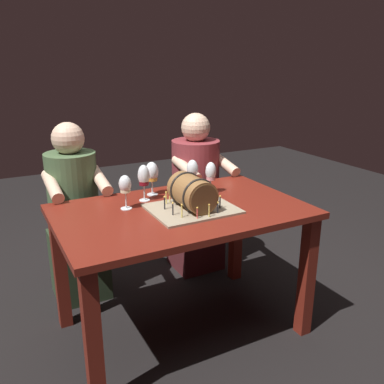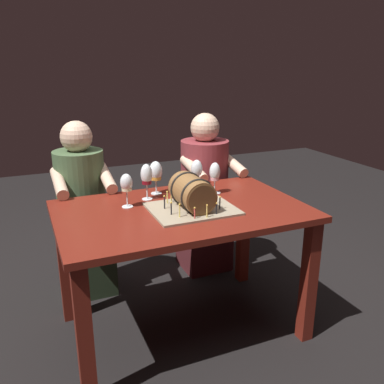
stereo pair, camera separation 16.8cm
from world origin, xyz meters
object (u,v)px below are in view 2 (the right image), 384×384
(dining_table, at_px, (182,228))
(person_seated_left, at_px, (83,219))
(wine_glass_empty, at_px, (197,170))
(wine_glass_rose, at_px, (215,173))
(person_seated_right, at_px, (205,199))
(wine_glass_white, at_px, (126,184))
(wine_glass_amber, at_px, (156,172))
(barrel_cake, at_px, (192,195))
(wine_glass_red, at_px, (146,176))

(dining_table, bearing_deg, person_seated_left, 123.97)
(wine_glass_empty, distance_m, person_seated_left, 0.84)
(wine_glass_rose, bearing_deg, person_seated_right, 71.81)
(wine_glass_white, height_order, wine_glass_amber, wine_glass_amber)
(dining_table, height_order, barrel_cake, barrel_cake)
(barrel_cake, bearing_deg, person_seated_left, 124.64)
(person_seated_left, bearing_deg, person_seated_right, 0.02)
(wine_glass_red, bearing_deg, wine_glass_rose, -7.01)
(person_seated_left, bearing_deg, barrel_cake, -55.36)
(person_seated_left, bearing_deg, wine_glass_empty, -33.58)
(wine_glass_empty, distance_m, person_seated_right, 0.60)
(wine_glass_amber, relative_size, person_seated_right, 0.17)
(wine_glass_amber, bearing_deg, wine_glass_red, -136.07)
(dining_table, relative_size, wine_glass_amber, 6.67)
(dining_table, height_order, wine_glass_white, wine_glass_white)
(wine_glass_amber, relative_size, wine_glass_rose, 1.05)
(person_seated_right, bearing_deg, person_seated_left, -179.98)
(wine_glass_white, relative_size, person_seated_right, 0.16)
(dining_table, height_order, person_seated_left, person_seated_left)
(wine_glass_red, relative_size, person_seated_left, 0.18)
(dining_table, bearing_deg, person_seated_right, 56.03)
(wine_glass_amber, bearing_deg, dining_table, -81.10)
(dining_table, xyz_separation_m, wine_glass_rose, (0.28, 0.17, 0.24))
(wine_glass_amber, distance_m, wine_glass_rose, 0.35)
(wine_glass_white, height_order, wine_glass_empty, wine_glass_empty)
(wine_glass_empty, bearing_deg, wine_glass_red, -176.95)
(wine_glass_rose, bearing_deg, wine_glass_red, 172.99)
(dining_table, height_order, wine_glass_red, wine_glass_red)
(wine_glass_white, height_order, wine_glass_red, wine_glass_red)
(wine_glass_rose, bearing_deg, wine_glass_white, -176.55)
(dining_table, xyz_separation_m, wine_glass_white, (-0.26, 0.13, 0.25))
(wine_glass_white, height_order, wine_glass_rose, wine_glass_rose)
(person_seated_left, xyz_separation_m, person_seated_right, (0.88, 0.00, 0.02))
(wine_glass_amber, height_order, wine_glass_rose, wine_glass_amber)
(dining_table, distance_m, wine_glass_rose, 0.40)
(wine_glass_white, bearing_deg, barrel_cake, -30.13)
(dining_table, xyz_separation_m, wine_glass_amber, (-0.05, 0.29, 0.25))
(dining_table, height_order, person_seated_right, person_seated_right)
(wine_glass_rose, height_order, person_seated_left, person_seated_left)
(wine_glass_red, bearing_deg, dining_table, -59.54)
(wine_glass_empty, distance_m, wine_glass_red, 0.32)
(wine_glass_amber, bearing_deg, wine_glass_empty, -14.45)
(dining_table, relative_size, person_seated_left, 1.14)
(person_seated_right, bearing_deg, wine_glass_amber, -143.63)
(person_seated_left, distance_m, person_seated_right, 0.88)
(wine_glass_rose, bearing_deg, person_seated_left, 145.97)
(barrel_cake, height_order, wine_glass_empty, wine_glass_empty)
(wine_glass_white, distance_m, wine_glass_amber, 0.27)
(barrel_cake, distance_m, wine_glass_white, 0.36)
(wine_glass_rose, bearing_deg, dining_table, -149.27)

